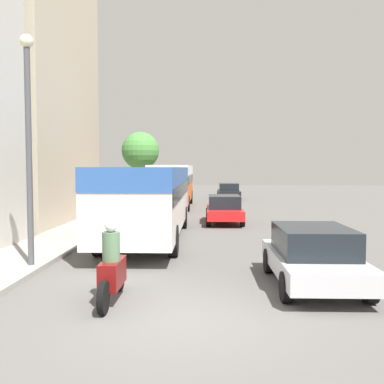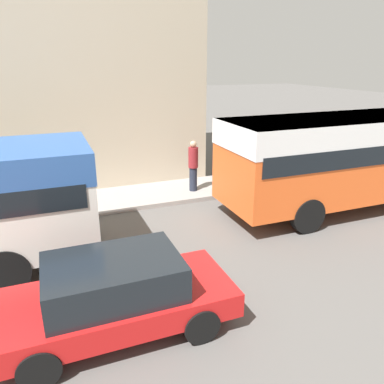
# 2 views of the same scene
# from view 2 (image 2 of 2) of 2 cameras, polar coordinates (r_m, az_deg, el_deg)

# --- Properties ---
(building_midblock) EXTENTS (5.00, 9.75, 13.00)m
(building_midblock) POSITION_cam_2_polar(r_m,az_deg,el_deg) (15.76, -20.22, 25.55)
(building_midblock) COLOR #BCAD93
(building_midblock) RESTS_ON ground_plane
(bus_following) EXTENTS (2.59, 9.48, 2.94)m
(bus_following) POSITION_cam_2_polar(r_m,az_deg,el_deg) (13.12, 24.83, 6.14)
(bus_following) COLOR #EA5B23
(bus_following) RESTS_ON ground_plane
(car_crossing) EXTENTS (1.82, 4.11, 1.39)m
(car_crossing) POSITION_cam_2_polar(r_m,az_deg,el_deg) (6.80, -11.68, -15.02)
(car_crossing) COLOR red
(car_crossing) RESTS_ON ground_plane
(pedestrian_near_curb) EXTENTS (0.34, 0.34, 1.79)m
(pedestrian_near_curb) POSITION_cam_2_polar(r_m,az_deg,el_deg) (13.07, 0.19, 4.11)
(pedestrian_near_curb) COLOR #232838
(pedestrian_near_curb) RESTS_ON sidewalk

